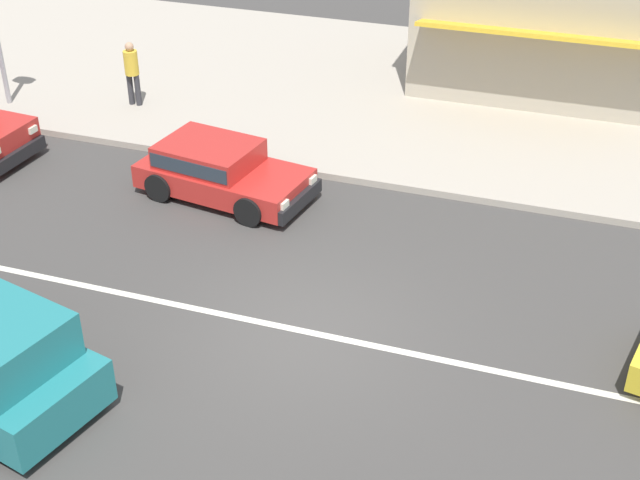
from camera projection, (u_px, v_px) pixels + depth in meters
ground_plane at (305, 331)px, 14.47m from camera, size 160.00×160.00×0.00m
lane_centre_stripe at (305, 331)px, 14.47m from camera, size 50.40×0.14×0.01m
kerb_strip at (438, 98)px, 22.59m from camera, size 68.00×10.00×0.15m
hatchback_red_4 at (219, 169)px, 18.12m from camera, size 3.74×2.18×1.10m
pedestrian_mid_kerb at (132, 69)px, 21.56m from camera, size 0.34×0.34×1.59m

